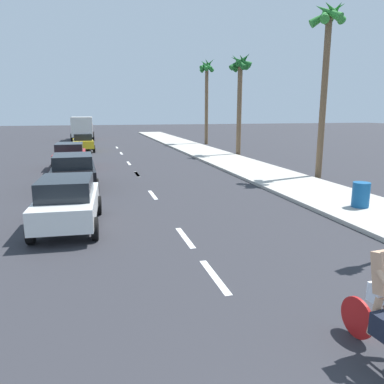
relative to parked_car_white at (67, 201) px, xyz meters
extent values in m
plane|color=#2D2D33|center=(3.21, 8.70, -0.84)|extent=(160.00, 160.00, 0.00)
cube|color=#B2ADA3|center=(10.10, 10.70, -0.77)|extent=(3.60, 80.00, 0.14)
cube|color=white|center=(3.21, -4.48, -0.83)|extent=(0.16, 1.80, 0.01)
cube|color=white|center=(3.21, -1.82, -0.83)|extent=(0.16, 1.80, 0.01)
cube|color=white|center=(3.21, 3.93, -0.83)|extent=(0.16, 1.80, 0.01)
cube|color=white|center=(3.21, 9.48, -0.83)|extent=(0.16, 1.80, 0.01)
cube|color=white|center=(3.21, 9.56, -0.83)|extent=(0.16, 1.80, 0.01)
cube|color=white|center=(3.21, 14.26, -0.83)|extent=(0.16, 1.80, 0.01)
cube|color=white|center=(3.21, 20.67, -0.83)|extent=(0.16, 1.80, 0.01)
cube|color=white|center=(3.21, 26.03, -0.83)|extent=(0.16, 1.80, 0.01)
cylinder|color=red|center=(4.66, -7.17, -0.51)|extent=(0.10, 0.66, 0.66)
cylinder|color=black|center=(4.69, -7.48, -0.09)|extent=(0.03, 0.03, 0.48)
cube|color=white|center=(4.69, -7.56, 0.11)|extent=(0.34, 0.24, 0.28)
cylinder|color=tan|center=(4.58, -7.62, -0.21)|extent=(0.13, 0.21, 0.63)
cube|color=white|center=(0.00, 0.05, -0.15)|extent=(1.91, 4.08, 0.64)
cube|color=black|center=(-0.01, -0.14, 0.45)|extent=(1.59, 2.16, 0.56)
cylinder|color=black|center=(-0.75, 1.46, -0.52)|extent=(0.22, 0.65, 0.64)
cylinder|color=black|center=(0.92, 1.36, -0.52)|extent=(0.22, 0.65, 0.64)
cylinder|color=black|center=(-0.91, -1.25, -0.52)|extent=(0.22, 0.65, 0.64)
cylinder|color=black|center=(0.76, -1.35, -0.52)|extent=(0.22, 0.65, 0.64)
cube|color=black|center=(-0.06, 6.42, -0.15)|extent=(1.99, 4.55, 0.64)
cube|color=black|center=(-0.06, 6.19, 0.45)|extent=(1.72, 2.38, 0.56)
cylinder|color=black|center=(-1.04, 7.93, -0.52)|extent=(0.19, 0.64, 0.64)
cylinder|color=black|center=(0.85, 7.97, -0.52)|extent=(0.19, 0.64, 0.64)
cylinder|color=black|center=(-0.98, 4.86, -0.52)|extent=(0.19, 0.64, 0.64)
cylinder|color=black|center=(0.92, 4.90, -0.52)|extent=(0.19, 0.64, 0.64)
cube|color=red|center=(-0.52, 12.98, -0.15)|extent=(1.82, 4.26, 0.64)
cube|color=black|center=(-0.52, 12.76, 0.45)|extent=(1.59, 2.22, 0.56)
cylinder|color=black|center=(-1.39, 14.43, -0.52)|extent=(0.19, 0.64, 0.64)
cylinder|color=black|center=(0.39, 14.41, -0.52)|extent=(0.19, 0.64, 0.64)
cylinder|color=black|center=(-1.42, 11.54, -0.52)|extent=(0.19, 0.64, 0.64)
cylinder|color=black|center=(0.36, 11.52, -0.52)|extent=(0.19, 0.64, 0.64)
cube|color=gold|center=(0.10, 23.21, -0.15)|extent=(1.86, 4.09, 0.64)
cube|color=black|center=(0.11, 23.01, 0.45)|extent=(1.58, 2.16, 0.56)
cylinder|color=black|center=(-0.80, 24.55, -0.52)|extent=(0.21, 0.65, 0.64)
cylinder|color=black|center=(0.89, 24.62, -0.52)|extent=(0.21, 0.65, 0.64)
cylinder|color=black|center=(-0.69, 21.81, -0.52)|extent=(0.21, 0.65, 0.64)
cylinder|color=black|center=(1.00, 21.88, -0.52)|extent=(0.21, 0.65, 0.64)
cube|color=maroon|center=(-0.10, 39.26, 0.36)|extent=(2.43, 2.37, 1.40)
cube|color=silver|center=(-0.13, 36.27, 0.81)|extent=(2.45, 4.19, 2.30)
cylinder|color=black|center=(-1.30, 39.14, -0.39)|extent=(0.29, 0.90, 0.90)
cylinder|color=black|center=(1.10, 39.11, -0.39)|extent=(0.29, 0.90, 0.90)
cylinder|color=black|center=(-1.35, 35.24, -0.39)|extent=(0.29, 0.90, 0.90)
cylinder|color=black|center=(1.05, 35.21, -0.39)|extent=(0.29, 0.90, 0.90)
cylinder|color=brown|center=(12.43, 5.88, 3.35)|extent=(0.32, 0.32, 8.37)
cone|color=#2D8433|center=(12.68, 5.83, 7.38)|extent=(0.64, 1.48, 1.12)
cone|color=#2D8433|center=(12.51, 6.12, 7.38)|extent=(1.84, 0.99, 1.37)
cone|color=#2D8433|center=(12.24, 6.04, 7.38)|extent=(1.29, 1.62, 1.44)
cone|color=#2D8433|center=(12.24, 5.72, 7.38)|extent=(1.19, 1.45, 1.28)
cone|color=#2D8433|center=(12.51, 5.64, 7.38)|extent=(1.74, 1.03, 1.07)
cylinder|color=brown|center=(12.19, 16.78, 2.84)|extent=(0.37, 0.37, 7.35)
cone|color=#195B23|center=(12.44, 16.81, 6.36)|extent=(0.60, 1.84, 1.27)
cone|color=#195B23|center=(12.38, 16.94, 6.36)|extent=(1.28, 1.49, 1.62)
cone|color=#195B23|center=(12.15, 17.02, 6.36)|extent=(1.67, 0.69, 1.36)
cone|color=#195B23|center=(11.97, 16.89, 6.36)|extent=(0.87, 1.40, 1.03)
cone|color=#195B23|center=(11.97, 16.66, 6.36)|extent=(1.02, 1.54, 1.50)
cone|color=#195B23|center=(12.14, 16.53, 6.36)|extent=(1.72, 0.83, 1.01)
cone|color=#195B23|center=(12.34, 16.58, 6.36)|extent=(1.54, 1.47, 1.30)
cylinder|color=brown|center=(12.81, 27.60, 3.32)|extent=(0.35, 0.35, 8.30)
cone|color=#1E6B28|center=(13.05, 27.64, 7.32)|extent=(0.61, 1.57, 1.12)
cone|color=#1E6B28|center=(12.94, 27.81, 7.32)|extent=(1.61, 1.27, 1.64)
cone|color=#1E6B28|center=(12.70, 27.83, 7.32)|extent=(1.47, 1.03, 1.08)
cone|color=#1E6B28|center=(12.56, 27.60, 7.32)|extent=(0.48, 1.76, 1.35)
cone|color=#1E6B28|center=(12.65, 27.40, 7.32)|extent=(1.27, 1.16, 1.29)
cone|color=#1E6B28|center=(12.95, 27.39, 7.32)|extent=(1.54, 1.32, 1.50)
cylinder|color=#14518C|center=(9.95, -0.56, -0.25)|extent=(0.60, 0.60, 0.89)
camera|label=1|loc=(0.78, -11.71, 2.66)|focal=35.48mm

